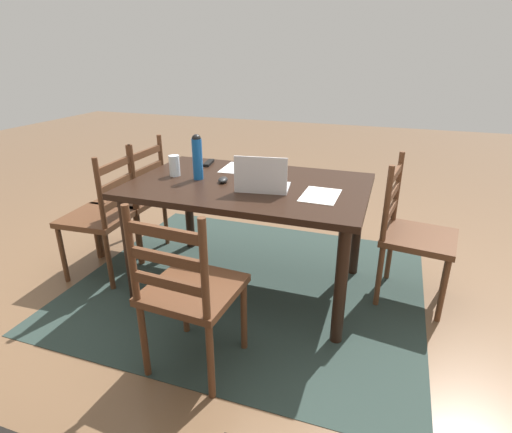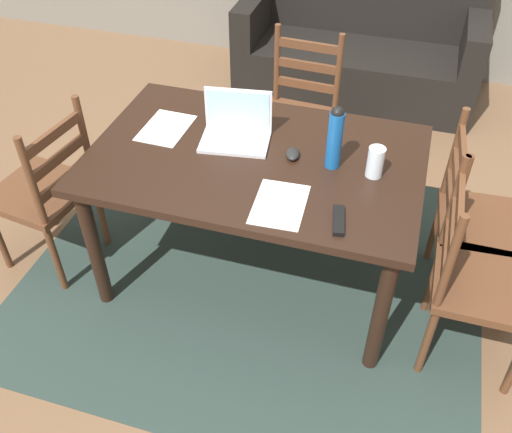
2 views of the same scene
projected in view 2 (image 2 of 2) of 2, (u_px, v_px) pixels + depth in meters
ground_plane at (256, 270)px, 3.10m from camera, size 14.00×14.00×0.00m
area_rug at (256, 270)px, 3.09m from camera, size 2.38×2.05×0.01m
dining_table at (255, 172)px, 2.65m from camera, size 1.53×0.98×0.76m
chair_right_far at (478, 222)px, 2.70m from camera, size 0.46×0.46×0.95m
chair_left_near at (46, 192)px, 2.87m from camera, size 0.50×0.50×0.95m
chair_right_near at (477, 280)px, 2.42m from camera, size 0.44×0.44×0.95m
chair_far_head at (297, 117)px, 3.41m from camera, size 0.47×0.47×0.95m
couch at (359, 46)px, 4.40m from camera, size 1.80×0.80×1.00m
laptop at (236, 127)px, 2.67m from camera, size 0.35×0.26×0.23m
water_bottle at (335, 136)px, 2.43m from camera, size 0.07×0.07×0.30m
drinking_glass at (375, 162)px, 2.44m from camera, size 0.07×0.07×0.14m
computer_mouse at (293, 154)px, 2.57m from camera, size 0.08×0.11×0.03m
tv_remote at (339, 220)px, 2.24m from camera, size 0.07×0.18×0.02m
paper_stack_left at (166, 128)px, 2.76m from camera, size 0.22×0.30×0.00m
paper_stack_right at (280, 204)px, 2.33m from camera, size 0.22×0.31×0.00m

